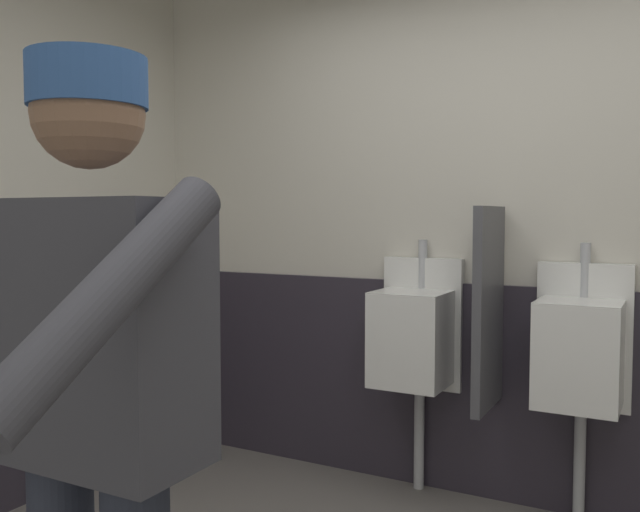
# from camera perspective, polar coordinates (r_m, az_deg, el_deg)

# --- Properties ---
(wall_back) EXTENTS (4.73, 0.12, 2.90)m
(wall_back) POSITION_cam_1_polar(r_m,az_deg,el_deg) (3.29, 17.16, 4.91)
(wall_back) COLOR beige
(wall_back) RESTS_ON ground_plane
(wainscot_band_back) EXTENTS (4.13, 0.03, 1.03)m
(wainscot_band_back) POSITION_cam_1_polar(r_m,az_deg,el_deg) (3.32, 16.61, -11.37)
(wainscot_band_back) COLOR #2D2833
(wainscot_band_back) RESTS_ON ground_plane
(urinal_left) EXTENTS (0.40, 0.34, 1.24)m
(urinal_left) POSITION_cam_1_polar(r_m,az_deg,el_deg) (3.26, 8.01, -6.85)
(urinal_left) COLOR white
(urinal_left) RESTS_ON ground_plane
(urinal_middle) EXTENTS (0.40, 0.34, 1.24)m
(urinal_middle) POSITION_cam_1_polar(r_m,az_deg,el_deg) (3.08, 21.31, -7.64)
(urinal_middle) COLOR white
(urinal_middle) RESTS_ON ground_plane
(privacy_divider_panel) EXTENTS (0.04, 0.40, 0.90)m
(privacy_divider_panel) POSITION_cam_1_polar(r_m,az_deg,el_deg) (3.05, 14.20, -4.33)
(privacy_divider_panel) COLOR #4C4C51
(person) EXTENTS (0.70, 0.60, 1.68)m
(person) POSITION_cam_1_polar(r_m,az_deg,el_deg) (1.50, -18.98, -10.42)
(person) COLOR #2D3342
(person) RESTS_ON ground_plane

